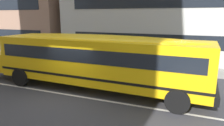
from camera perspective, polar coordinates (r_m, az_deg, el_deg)
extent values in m
plane|color=#38383D|center=(11.04, -11.07, -8.60)|extent=(400.00, 400.00, 0.00)
cube|color=gray|center=(17.57, 2.39, -0.30)|extent=(120.00, 3.00, 0.01)
cube|color=silver|center=(11.04, -11.07, -8.59)|extent=(110.00, 0.16, 0.01)
cube|color=yellow|center=(11.27, -3.87, 0.88)|extent=(11.49, 2.90, 2.28)
cube|color=yellow|center=(15.47, -25.90, 0.72)|extent=(1.72, 2.22, 1.14)
cube|color=black|center=(16.18, -27.69, -0.38)|extent=(0.28, 2.60, 0.37)
cube|color=black|center=(10.35, 26.31, -7.05)|extent=(0.28, 2.60, 0.37)
cube|color=black|center=(11.20, -3.90, 2.94)|extent=(10.80, 2.93, 0.66)
cube|color=black|center=(11.43, -3.82, -2.43)|extent=(11.51, 2.94, 0.12)
ellipsoid|color=yellow|center=(11.10, -3.96, 6.66)|extent=(11.02, 2.68, 0.37)
cylinder|color=red|center=(14.47, -14.09, 2.72)|extent=(0.47, 0.47, 0.03)
cylinder|color=black|center=(13.15, -23.61, -3.58)|extent=(1.05, 0.32, 1.04)
cylinder|color=black|center=(14.96, -16.40, -1.13)|extent=(1.05, 0.32, 1.04)
cylinder|color=black|center=(9.20, 17.34, -9.93)|extent=(1.05, 0.32, 1.04)
cylinder|color=black|center=(11.64, 18.81, -5.23)|extent=(1.05, 0.32, 1.04)
cube|color=black|center=(17.84, 15.57, 5.68)|extent=(17.89, 0.04, 1.10)
cube|color=black|center=(17.76, 16.21, 15.97)|extent=(17.89, 0.04, 1.10)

